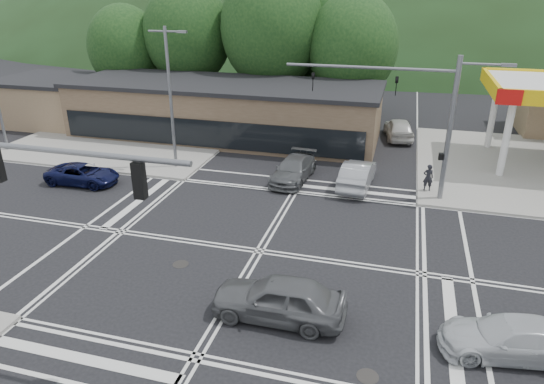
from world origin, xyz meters
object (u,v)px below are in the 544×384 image
(car_queue_b, at_px, (399,128))
(pedestrian, at_px, (428,177))
(car_silver_east, at_px, (511,338))
(car_blue_west, at_px, (83,174))
(car_queue_a, at_px, (357,174))
(car_northbound, at_px, (293,169))
(car_grey_center, at_px, (279,298))

(car_queue_b, bearing_deg, pedestrian, 91.17)
(car_silver_east, bearing_deg, car_blue_west, -120.33)
(car_blue_west, relative_size, car_queue_a, 0.93)
(car_blue_west, distance_m, car_silver_east, 24.46)
(car_northbound, bearing_deg, car_blue_west, -157.24)
(car_blue_west, xyz_separation_m, car_queue_b, (18.27, 14.88, 0.20))
(car_queue_b, xyz_separation_m, car_northbound, (-6.00, -10.88, -0.11))
(car_queue_a, xyz_separation_m, car_northbound, (-3.94, 0.00, -0.08))
(car_blue_west, xyz_separation_m, pedestrian, (20.27, 4.15, 0.34))
(car_northbound, bearing_deg, pedestrian, 5.78)
(car_blue_west, relative_size, car_queue_b, 0.92)
(car_queue_a, height_order, car_northbound, car_queue_a)
(car_blue_west, relative_size, car_northbound, 0.91)
(car_silver_east, xyz_separation_m, car_northbound, (-10.37, 13.24, 0.05))
(car_queue_a, bearing_deg, pedestrian, -174.30)
(pedestrian, bearing_deg, car_queue_b, -88.39)
(car_blue_west, xyz_separation_m, car_northbound, (12.27, 4.00, 0.09))
(car_blue_west, distance_m, pedestrian, 20.70)
(car_grey_center, relative_size, car_northbound, 1.00)
(car_grey_center, height_order, car_silver_east, car_grey_center)
(car_northbound, relative_size, pedestrian, 3.04)
(car_queue_a, distance_m, car_northbound, 3.94)
(car_grey_center, bearing_deg, car_blue_west, -122.53)
(car_blue_west, distance_m, car_queue_a, 16.70)
(car_grey_center, xyz_separation_m, car_northbound, (-2.57, 13.40, -0.13))
(car_blue_west, bearing_deg, pedestrian, -80.76)
(car_blue_west, bearing_deg, car_northbound, -74.28)
(car_grey_center, relative_size, pedestrian, 3.05)
(car_silver_east, distance_m, car_northbound, 16.82)
(car_blue_west, height_order, car_silver_east, car_silver_east)
(car_queue_a, height_order, pedestrian, pedestrian)
(car_silver_east, bearing_deg, car_grey_center, -96.95)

